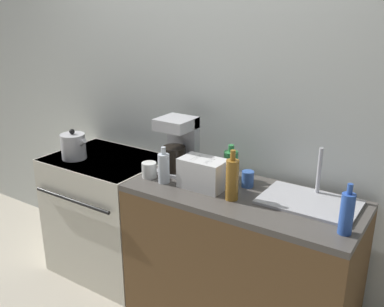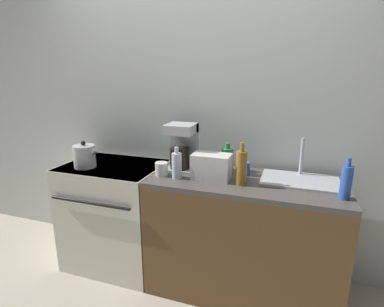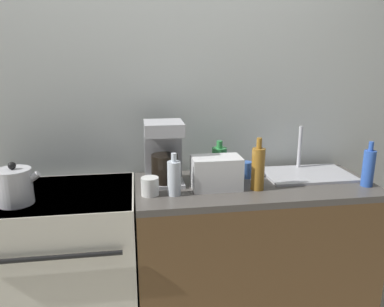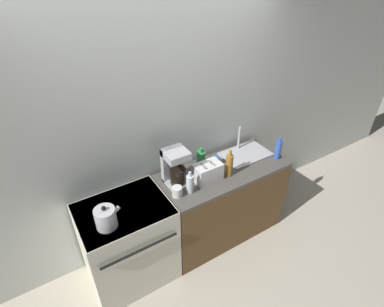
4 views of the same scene
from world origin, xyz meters
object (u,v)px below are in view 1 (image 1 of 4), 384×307
object	(u,v)px
bottle_blue	(347,213)
cup_white	(149,170)
kettle	(74,146)
coffee_maker	(178,144)
bottle_green	(231,164)
cup_blue	(248,179)
bottle_amber	(232,179)
bottle_clear	(164,168)
toaster	(203,173)
stove	(109,213)

from	to	relation	value
bottle_blue	cup_white	size ratio (longest dim) A/B	2.64
kettle	coffee_maker	size ratio (longest dim) A/B	0.60
bottle_green	cup_white	world-z (taller)	bottle_green
kettle	cup_white	distance (m)	0.66
kettle	cup_blue	xyz separation A→B (m)	(1.23, 0.22, -0.04)
kettle	bottle_green	xyz separation A→B (m)	(1.08, 0.29, 0.00)
kettle	coffee_maker	bearing A→B (deg)	15.61
bottle_amber	cup_blue	bearing A→B (deg)	91.30
bottle_blue	cup_white	bearing A→B (deg)	178.11
bottle_blue	bottle_amber	bearing A→B (deg)	176.46
bottle_amber	cup_blue	distance (m)	0.22
cup_white	bottle_clear	bearing A→B (deg)	-6.94
bottle_clear	kettle	bearing A→B (deg)	-179.75
bottle_green	bottle_amber	bearing A→B (deg)	-60.35
kettle	toaster	xyz separation A→B (m)	(1.02, 0.07, -0.00)
bottle_amber	cup_white	bearing A→B (deg)	179.88
kettle	bottle_clear	size ratio (longest dim) A/B	0.95
cup_white	cup_blue	bearing A→B (deg)	19.62
kettle	bottle_blue	world-z (taller)	bottle_blue
kettle	cup_blue	world-z (taller)	kettle
bottle_clear	cup_blue	size ratio (longest dim) A/B	2.34
toaster	bottle_green	world-z (taller)	bottle_green
kettle	cup_blue	size ratio (longest dim) A/B	2.22
bottle_green	cup_blue	size ratio (longest dim) A/B	2.23
bottle_amber	cup_blue	size ratio (longest dim) A/B	2.97
cup_blue	cup_white	bearing A→B (deg)	-160.38
bottle_amber	bottle_clear	world-z (taller)	bottle_amber
stove	toaster	xyz separation A→B (m)	(0.84, -0.05, 0.52)
cup_blue	bottle_amber	bearing A→B (deg)	-88.70
kettle	toaster	distance (m)	1.02
bottle_blue	coffee_maker	bearing A→B (deg)	168.39
coffee_maker	bottle_blue	bearing A→B (deg)	-11.61
stove	bottle_amber	distance (m)	1.20
bottle_amber	bottle_green	distance (m)	0.31
bottle_clear	cup_white	xyz separation A→B (m)	(-0.13, 0.02, -0.05)
stove	bottle_amber	world-z (taller)	bottle_amber
bottle_green	bottle_blue	bearing A→B (deg)	-21.60
kettle	bottle_blue	bearing A→B (deg)	-0.65
bottle_amber	bottle_clear	distance (m)	0.46
bottle_blue	bottle_clear	world-z (taller)	bottle_blue
coffee_maker	bottle_blue	size ratio (longest dim) A/B	1.41
cup_white	cup_blue	distance (m)	0.61
kettle	bottle_clear	bearing A→B (deg)	0.25
coffee_maker	cup_white	world-z (taller)	coffee_maker
kettle	stove	bearing A→B (deg)	35.05
stove	kettle	size ratio (longest dim) A/B	4.15
stove	bottle_green	bearing A→B (deg)	10.26
bottle_blue	cup_blue	size ratio (longest dim) A/B	2.63
bottle_amber	bottle_green	bearing A→B (deg)	119.65
bottle_blue	cup_white	xyz separation A→B (m)	(-1.20, 0.04, -0.06)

